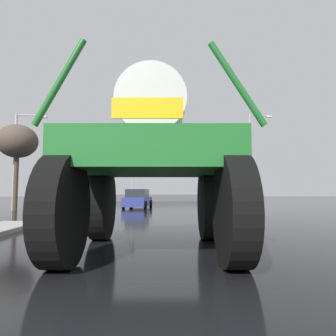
# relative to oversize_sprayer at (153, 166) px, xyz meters

# --- Properties ---
(ground_plane) EXTENTS (120.00, 120.00, 0.00)m
(ground_plane) POSITION_rel_oversize_sprayer_xyz_m (-0.64, 11.59, -1.94)
(ground_plane) COLOR black
(oversize_sprayer) EXTENTS (4.19, 5.35, 4.11)m
(oversize_sprayer) POSITION_rel_oversize_sprayer_xyz_m (0.00, 0.00, 0.00)
(oversize_sprayer) COLOR black
(oversize_sprayer) RESTS_ON ground
(sedan_ahead) EXTENTS (2.32, 4.30, 1.52)m
(sedan_ahead) POSITION_rel_oversize_sprayer_xyz_m (-1.30, 17.45, -1.23)
(sedan_ahead) COLOR navy
(sedan_ahead) RESTS_ON ground
(traffic_signal_near_right) EXTENTS (0.24, 0.54, 3.55)m
(traffic_signal_near_right) POSITION_rel_oversize_sprayer_xyz_m (3.78, 5.05, 0.64)
(traffic_signal_near_right) COLOR #A8AAAF
(traffic_signal_near_right) RESTS_ON ground
(traffic_signal_far_left) EXTENTS (0.24, 0.55, 4.15)m
(traffic_signal_far_left) POSITION_rel_oversize_sprayer_xyz_m (-1.87, 19.25, 1.08)
(traffic_signal_far_left) COLOR #A8AAAF
(traffic_signal_far_left) RESTS_ON ground
(traffic_signal_far_right) EXTENTS (0.24, 0.55, 4.01)m
(traffic_signal_far_right) POSITION_rel_oversize_sprayer_xyz_m (5.76, 19.25, 0.99)
(traffic_signal_far_right) COLOR #A8AAAF
(traffic_signal_far_right) RESTS_ON ground
(streetlight_far_left) EXTENTS (2.29, 0.24, 7.06)m
(streetlight_far_left) POSITION_rel_oversize_sprayer_xyz_m (-9.87, 15.14, 2.07)
(streetlight_far_left) COLOR #A8AAAF
(streetlight_far_left) RESTS_ON ground
(streetlight_far_right) EXTENTS (2.21, 0.24, 8.76)m
(streetlight_far_right) POSITION_rel_oversize_sprayer_xyz_m (9.36, 21.01, 2.93)
(streetlight_far_right) COLOR #A8AAAF
(streetlight_far_right) RESTS_ON ground
(bare_tree_left) EXTENTS (2.80, 2.80, 6.11)m
(bare_tree_left) POSITION_rel_oversize_sprayer_xyz_m (-9.74, 14.71, 2.91)
(bare_tree_left) COLOR #473828
(bare_tree_left) RESTS_ON ground
(roadside_barrier) EXTENTS (31.22, 0.24, 0.90)m
(roadside_barrier) POSITION_rel_oversize_sprayer_xyz_m (-0.64, 33.60, -1.49)
(roadside_barrier) COLOR #59595B
(roadside_barrier) RESTS_ON ground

